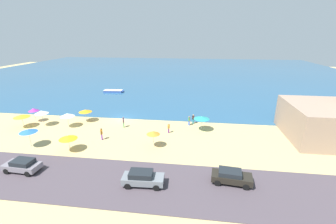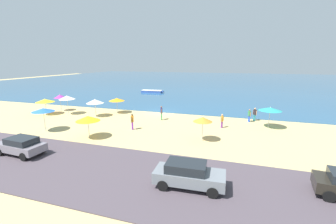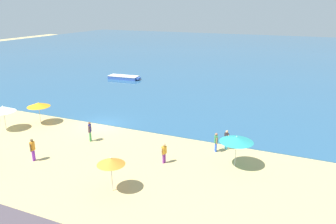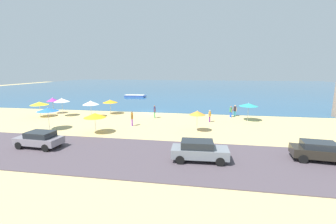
% 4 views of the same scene
% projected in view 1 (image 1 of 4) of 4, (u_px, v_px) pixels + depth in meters
% --- Properties ---
extents(ground_plane, '(160.00, 160.00, 0.00)m').
position_uv_depth(ground_plane, '(123.00, 119.00, 40.83)').
color(ground_plane, tan).
extents(sea, '(150.00, 110.00, 0.05)m').
position_uv_depth(sea, '(165.00, 72.00, 92.39)').
color(sea, '#2A577D').
rests_on(sea, ground_plane).
extents(coastal_road, '(80.00, 8.00, 0.06)m').
position_uv_depth(coastal_road, '(69.00, 177.00, 23.95)').
color(coastal_road, '#4B4149').
rests_on(coastal_road, ground_plane).
extents(beach_umbrella_0, '(2.46, 2.46, 2.25)m').
position_uv_depth(beach_umbrella_0, '(22.00, 116.00, 36.45)').
color(beach_umbrella_0, '#B2B2B7').
rests_on(beach_umbrella_0, ground_plane).
extents(beach_umbrella_1, '(2.28, 2.28, 2.41)m').
position_uv_depth(beach_umbrella_1, '(67.00, 115.00, 36.57)').
color(beach_umbrella_1, '#B2B2B7').
rests_on(beach_umbrella_1, ground_plane).
extents(beach_umbrella_2, '(1.74, 1.74, 2.53)m').
position_uv_depth(beach_umbrella_2, '(33.00, 110.00, 38.73)').
color(beach_umbrella_2, '#B2B2B7').
rests_on(beach_umbrella_2, ground_plane).
extents(beach_umbrella_3, '(2.31, 2.31, 2.27)m').
position_uv_depth(beach_umbrella_3, '(68.00, 137.00, 28.89)').
color(beach_umbrella_3, '#B2B2B7').
rests_on(beach_umbrella_3, ground_plane).
extents(beach_umbrella_4, '(2.28, 2.28, 2.56)m').
position_uv_depth(beach_umbrella_4, '(28.00, 131.00, 29.91)').
color(beach_umbrella_4, '#B2B2B7').
rests_on(beach_umbrella_4, ground_plane).
extents(beach_umbrella_5, '(2.45, 2.45, 2.42)m').
position_uv_depth(beach_umbrella_5, '(202.00, 118.00, 35.06)').
color(beach_umbrella_5, '#B2B2B7').
rests_on(beach_umbrella_5, ground_plane).
extents(beach_umbrella_6, '(2.18, 2.18, 2.70)m').
position_uv_depth(beach_umbrella_6, '(41.00, 112.00, 36.97)').
color(beach_umbrella_6, '#B2B2B7').
rests_on(beach_umbrella_6, ground_plane).
extents(beach_umbrella_7, '(1.79, 1.79, 2.37)m').
position_uv_depth(beach_umbrella_7, '(153.00, 133.00, 29.88)').
color(beach_umbrella_7, '#B2B2B7').
rests_on(beach_umbrella_7, ground_plane).
extents(beach_umbrella_8, '(2.23, 2.23, 2.23)m').
position_uv_depth(beach_umbrella_8, '(85.00, 111.00, 38.89)').
color(beach_umbrella_8, '#B2B2B7').
rests_on(beach_umbrella_8, ground_plane).
extents(bather_0, '(0.46, 0.40, 1.66)m').
position_uv_depth(bather_0, '(193.00, 119.00, 38.24)').
color(bather_0, teal).
rests_on(bather_0, ground_plane).
extents(bather_1, '(0.28, 0.56, 1.80)m').
position_uv_depth(bather_1, '(101.00, 133.00, 32.34)').
color(bather_1, purple).
rests_on(bather_1, ground_plane).
extents(bather_2, '(0.34, 0.53, 1.79)m').
position_uv_depth(bather_2, '(123.00, 122.00, 36.68)').
color(bather_2, '#429C51').
rests_on(bather_2, ground_plane).
extents(bather_3, '(0.32, 0.55, 1.60)m').
position_uv_depth(bather_3, '(169.00, 127.00, 34.64)').
color(bather_3, purple).
rests_on(bather_3, ground_plane).
extents(bather_4, '(0.36, 0.51, 1.62)m').
position_uv_depth(bather_4, '(189.00, 120.00, 37.57)').
color(bather_4, blue).
rests_on(bather_4, ground_plane).
extents(parked_car_0, '(4.17, 2.15, 1.45)m').
position_uv_depth(parked_car_0, '(231.00, 176.00, 22.79)').
color(parked_car_0, black).
rests_on(parked_car_0, coastal_road).
extents(parked_car_1, '(3.99, 2.02, 1.42)m').
position_uv_depth(parked_car_1, '(22.00, 165.00, 24.78)').
color(parked_car_1, gray).
rests_on(parked_car_1, coastal_road).
extents(parked_car_2, '(4.23, 1.94, 1.54)m').
position_uv_depth(parked_car_2, '(143.00, 178.00, 22.48)').
color(parked_car_2, slate).
rests_on(parked_car_2, coastal_road).
extents(skiff_nearshore, '(5.31, 2.13, 0.53)m').
position_uv_depth(skiff_nearshore, '(113.00, 91.00, 59.49)').
color(skiff_nearshore, '#3657A8').
rests_on(skiff_nearshore, sea).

